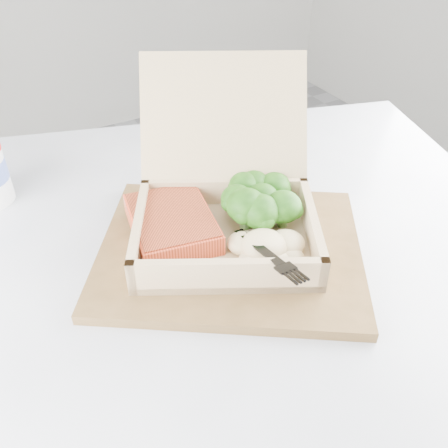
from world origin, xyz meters
TOP-DOWN VIEW (x-y plane):
  - cafe_table at (0.30, 0.02)m, footprint 1.11×1.11m
  - serving_tray at (0.36, 0.07)m, footprint 0.41×0.39m
  - takeout_container at (0.37, 0.11)m, footprint 0.32×0.34m
  - salmon_fillet at (0.30, 0.12)m, footprint 0.12×0.14m
  - broccoli_pile at (0.42, 0.09)m, footprint 0.11×0.11m
  - mashed_potatoes at (0.38, 0.03)m, footprint 0.09×0.08m
  - plastic_fork at (0.36, 0.03)m, footprint 0.02×0.14m
  - receipt at (0.40, 0.24)m, footprint 0.10×0.14m

SIDE VIEW (x-z plane):
  - cafe_table at x=0.30m, z-range 0.18..0.95m
  - receipt at x=0.40m, z-range 0.76..0.76m
  - serving_tray at x=0.36m, z-range 0.76..0.78m
  - salmon_fillet at x=0.30m, z-range 0.79..0.81m
  - mashed_potatoes at x=0.38m, z-range 0.79..0.82m
  - broccoli_pile at x=0.42m, z-range 0.79..0.83m
  - plastic_fork at x=0.36m, z-range 0.80..0.82m
  - takeout_container at x=0.37m, z-range 0.73..0.91m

